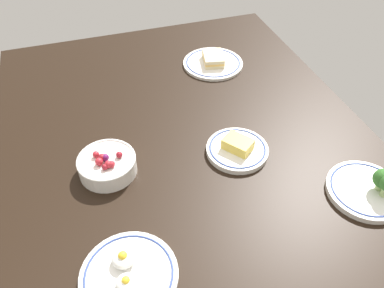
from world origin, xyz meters
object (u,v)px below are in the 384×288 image
bowl_berries (107,164)px  plate_cheese (237,149)px  plate_eggs (128,274)px  plate_sandwich (213,62)px  plate_broccoli (370,188)px

bowl_berries → plate_cheese: size_ratio=0.89×
plate_eggs → plate_sandwich: bearing=-32.2°
bowl_berries → plate_cheese: bowl_berries is taller
plate_broccoli → bowl_berries: plate_broccoli is taller
bowl_berries → plate_cheese: 36.19cm
plate_sandwich → bowl_berries: bowl_berries is taller
plate_broccoli → plate_eggs: bearing=93.3°
bowl_berries → plate_eggs: bowl_berries is taller
plate_sandwich → plate_cheese: plate_cheese is taller
plate_sandwich → plate_broccoli: bearing=-166.5°
plate_sandwich → plate_cheese: 46.29cm
plate_sandwich → plate_eggs: 86.32cm
plate_sandwich → plate_eggs: (-73.05, 45.98, -0.07)cm
plate_sandwich → plate_cheese: (-45.33, 9.38, 0.22)cm
plate_broccoli → plate_cheese: size_ratio=1.12×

